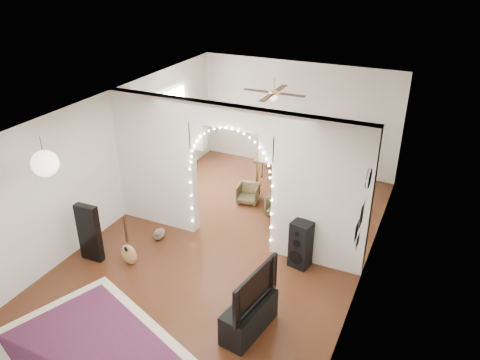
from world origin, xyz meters
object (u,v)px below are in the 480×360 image
at_px(dining_chair_left, 248,193).
at_px(dining_chair_right, 280,207).
at_px(media_console, 249,317).
at_px(acoustic_guitar, 128,247).
at_px(bookcase, 320,149).
at_px(dining_table, 282,160).
at_px(floor_speaker, 301,245).

bearing_deg(dining_chair_left, dining_chair_right, -28.15).
bearing_deg(media_console, dining_chair_left, 123.47).
relative_size(acoustic_guitar, dining_chair_right, 1.72).
relative_size(bookcase, dining_chair_left, 3.01).
bearing_deg(dining_chair_left, dining_table, 59.94).
distance_m(floor_speaker, bookcase, 3.84).
bearing_deg(acoustic_guitar, dining_chair_right, 74.70).
distance_m(acoustic_guitar, bookcase, 5.39).
height_order(media_console, bookcase, bookcase).
relative_size(dining_table, dining_chair_right, 2.69).
bearing_deg(acoustic_guitar, floor_speaker, 43.52).
xyz_separation_m(floor_speaker, dining_table, (-1.38, 2.78, 0.24)).
bearing_deg(dining_chair_left, media_console, -75.36).
bearing_deg(floor_speaker, bookcase, 113.80).
distance_m(floor_speaker, dining_chair_left, 2.50).
distance_m(acoustic_guitar, dining_chair_right, 3.28).
distance_m(media_console, dining_chair_left, 3.91).
bearing_deg(bookcase, acoustic_guitar, -89.16).
relative_size(dining_chair_left, dining_chair_right, 0.94).
xyz_separation_m(media_console, bookcase, (-0.57, 5.58, 0.45)).
bearing_deg(dining_chair_right, media_console, -57.13).
bearing_deg(dining_chair_left, bookcase, 53.77).
bearing_deg(floor_speaker, dining_chair_left, 147.79).
bearing_deg(dining_chair_right, floor_speaker, -37.62).
height_order(media_console, dining_chair_right, media_console).
xyz_separation_m(media_console, dining_table, (-1.20, 4.60, 0.43)).
relative_size(acoustic_guitar, floor_speaker, 0.97).
bearing_deg(dining_chair_right, bookcase, 106.75).
bearing_deg(dining_table, dining_chair_right, -81.43).
xyz_separation_m(acoustic_guitar, dining_table, (1.39, 4.02, 0.31)).
xyz_separation_m(dining_chair_left, dining_chair_right, (0.87, -0.30, 0.01)).
xyz_separation_m(acoustic_guitar, floor_speaker, (2.77, 1.24, 0.07)).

